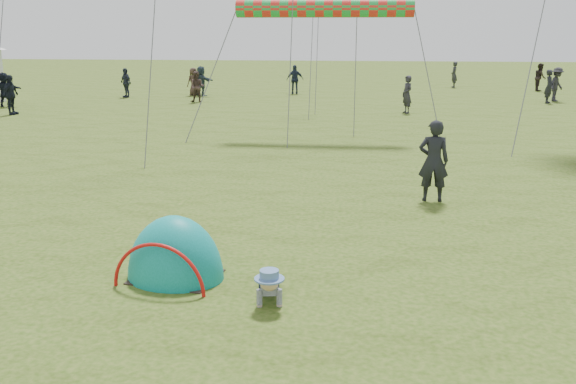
# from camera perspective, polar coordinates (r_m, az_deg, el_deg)

# --- Properties ---
(ground) EXTENTS (140.00, 140.00, 0.00)m
(ground) POSITION_cam_1_polar(r_m,az_deg,el_deg) (9.23, 5.70, -10.16)
(ground) COLOR #23430B
(crawling_toddler) EXTENTS (0.65, 0.84, 0.59)m
(crawling_toddler) POSITION_cam_1_polar(r_m,az_deg,el_deg) (9.23, -1.68, -8.10)
(crawling_toddler) COLOR black
(crawling_toddler) RESTS_ON ground
(popup_tent) EXTENTS (1.76, 1.54, 2.01)m
(popup_tent) POSITION_cam_1_polar(r_m,az_deg,el_deg) (10.37, -9.93, -7.48)
(popup_tent) COLOR #07796D
(popup_tent) RESTS_ON ground
(standing_adult) EXTENTS (0.69, 0.47, 1.85)m
(standing_adult) POSITION_cam_1_polar(r_m,az_deg,el_deg) (14.78, 12.81, 2.71)
(standing_adult) COLOR black
(standing_adult) RESTS_ON ground
(crowd_person_0) EXTENTS (0.63, 0.74, 1.73)m
(crowd_person_0) POSITION_cam_1_polar(r_m,az_deg,el_deg) (36.44, 22.19, 8.68)
(crowd_person_0) COLOR black
(crowd_person_0) RESTS_ON ground
(crowd_person_2) EXTENTS (0.51, 1.08, 1.79)m
(crowd_person_2) POSITION_cam_1_polar(r_m,az_deg,el_deg) (31.81, -23.44, 7.93)
(crowd_person_2) COLOR black
(crowd_person_2) RESTS_ON ground
(crowd_person_3) EXTENTS (1.25, 1.32, 1.80)m
(crowd_person_3) POSITION_cam_1_polar(r_m,az_deg,el_deg) (37.52, 22.77, 8.81)
(crowd_person_3) COLOR #242329
(crowd_person_3) RESTS_ON ground
(crowd_person_5) EXTENTS (1.61, 0.59, 1.71)m
(crowd_person_5) POSITION_cam_1_polar(r_m,az_deg,el_deg) (35.10, -23.89, 8.32)
(crowd_person_5) COLOR black
(crowd_person_5) RESTS_ON ground
(crowd_person_6) EXTENTS (0.45, 0.64, 1.68)m
(crowd_person_6) POSITION_cam_1_polar(r_m,az_deg,el_deg) (44.28, 14.55, 10.07)
(crowd_person_6) COLOR #28282D
(crowd_person_6) RESTS_ON ground
(crowd_person_7) EXTENTS (0.83, 0.67, 1.62)m
(crowd_person_7) POSITION_cam_1_polar(r_m,az_deg,el_deg) (34.55, -8.08, 9.24)
(crowd_person_7) COLOR #473330
(crowd_person_7) RESTS_ON ground
(crowd_person_8) EXTENTS (1.00, 0.92, 1.64)m
(crowd_person_8) POSITION_cam_1_polar(r_m,az_deg,el_deg) (37.78, -14.23, 9.39)
(crowd_person_8) COLOR #262C39
(crowd_person_8) RESTS_ON ground
(crowd_person_10) EXTENTS (0.91, 0.91, 1.60)m
(crowd_person_10) POSITION_cam_1_polar(r_m,az_deg,el_deg) (38.17, -8.39, 9.69)
(crowd_person_10) COLOR #3C2B23
(crowd_person_10) RESTS_ON ground
(crowd_person_11) EXTENTS (1.57, 1.35, 1.70)m
(crowd_person_11) POSITION_cam_1_polar(r_m,az_deg,el_deg) (37.81, -7.71, 9.75)
(crowd_person_11) COLOR #2A3946
(crowd_person_11) RESTS_ON ground
(crowd_person_12) EXTENTS (0.64, 0.74, 1.72)m
(crowd_person_12) POSITION_cam_1_polar(r_m,az_deg,el_deg) (30.24, 10.54, 8.52)
(crowd_person_12) COLOR #28262F
(crowd_person_12) RESTS_ON ground
(crowd_person_13) EXTENTS (0.71, 0.88, 1.70)m
(crowd_person_13) POSITION_cam_1_polar(r_m,az_deg,el_deg) (43.44, 21.49, 9.48)
(crowd_person_13) COLOR black
(crowd_person_13) RESTS_ON ground
(crowd_person_14) EXTENTS (1.04, 0.54, 1.70)m
(crowd_person_14) POSITION_cam_1_polar(r_m,az_deg,el_deg) (38.62, 0.63, 9.97)
(crowd_person_14) COLOR #1E283B
(crowd_person_14) RESTS_ON ground
(rainbow_tube_kite) EXTENTS (6.19, 0.64, 0.64)m
(rainbow_tube_kite) POSITION_cam_1_polar(r_m,az_deg,el_deg) (23.26, 3.25, 16.01)
(rainbow_tube_kite) COLOR red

